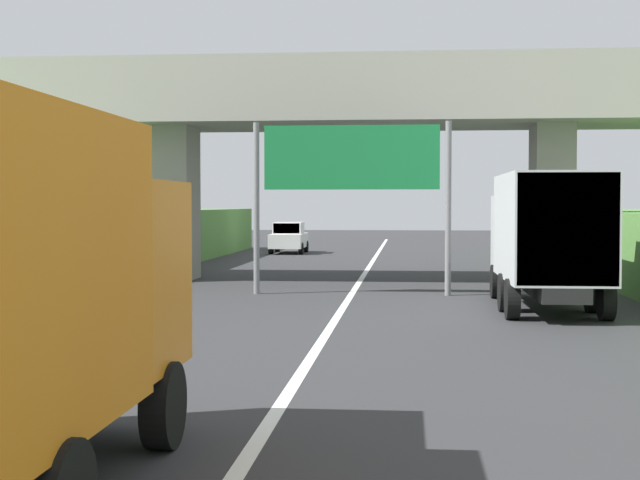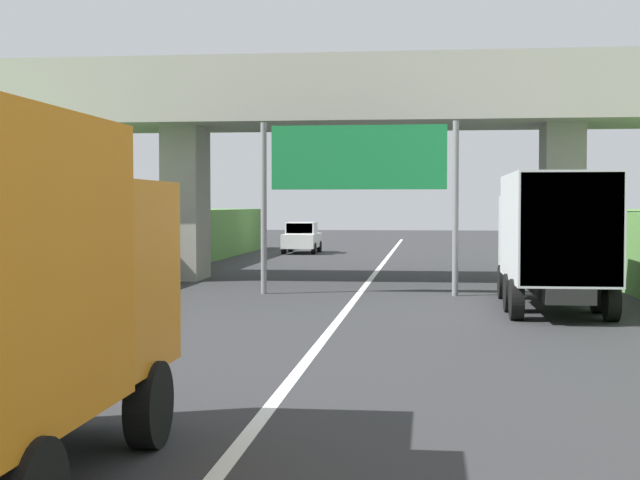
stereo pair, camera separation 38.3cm
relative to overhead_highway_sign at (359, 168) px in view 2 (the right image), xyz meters
name	(u,v)px [view 2 (the right image)]	position (x,y,z in m)	size (l,w,h in m)	color
lane_centre_stripe	(354,300)	(0.00, -1.58, -3.76)	(0.20, 93.49, 0.01)	white
overpass_bridge	(369,117)	(0.00, 5.10, 1.97)	(40.00, 4.80, 7.63)	#9E998E
overhead_highway_sign	(359,168)	(0.00, 0.00, 0.00)	(5.88, 0.18, 5.13)	slate
truck_silver	(552,234)	(5.17, -3.47, -1.83)	(2.44, 7.30, 3.44)	black
car_white	(302,238)	(-4.91, 23.75, -2.91)	(1.86, 4.10, 1.72)	silver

